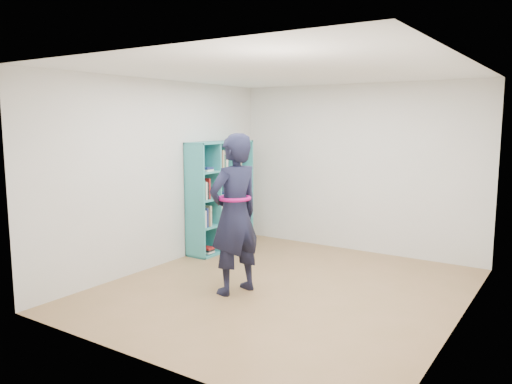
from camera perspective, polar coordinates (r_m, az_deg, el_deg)
The scene contains 9 objects.
floor at distance 6.21m, azimuth 3.18°, elevation -11.01°, with size 4.50×4.50×0.00m, color olive.
ceiling at distance 5.90m, azimuth 3.38°, elevation 13.61°, with size 4.50×4.50×0.00m, color white.
wall_left at distance 7.12m, azimuth -10.78°, elevation 2.06°, with size 0.02×4.50×2.60m, color silver.
wall_right at distance 5.22m, azimuth 22.64°, elevation -0.61°, with size 0.02×4.50×2.60m, color silver.
wall_back at distance 7.93m, azimuth 11.47°, elevation 2.65°, with size 4.00×0.02×2.60m, color silver.
wall_front at distance 4.15m, azimuth -12.55°, elevation -2.29°, with size 4.00×0.02×2.60m, color silver.
bookshelf at distance 7.90m, azimuth -4.26°, elevation -0.58°, with size 0.38×1.29×1.72m.
person at distance 5.86m, azimuth -2.47°, elevation -2.55°, with size 0.62×0.79×1.90m.
smartphone at distance 6.00m, azimuth -2.69°, elevation -1.10°, with size 0.04×0.12×0.15m.
Camera 1 is at (2.94, -5.08, 2.04)m, focal length 35.00 mm.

